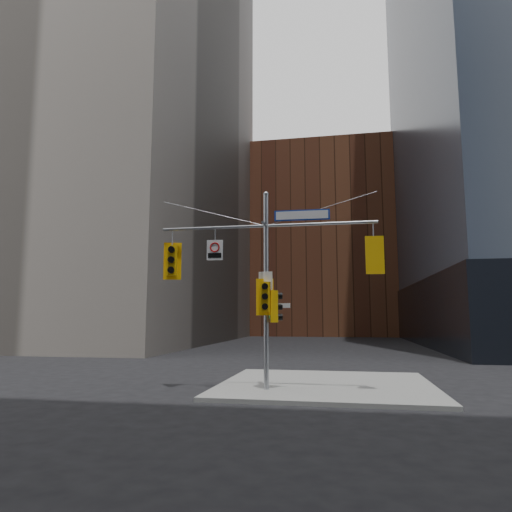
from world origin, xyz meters
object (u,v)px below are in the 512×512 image
(traffic_light_east_arm, at_px, (374,256))
(traffic_light_pole_side, at_px, (275,306))
(traffic_light_pole_front, at_px, (265,297))
(regulatory_sign_arm, at_px, (215,249))
(signal_assembly, at_px, (266,269))
(traffic_light_west_arm, at_px, (172,260))
(street_sign_blade, at_px, (302,215))

(traffic_light_east_arm, distance_m, traffic_light_pole_side, 3.91)
(traffic_light_east_arm, relative_size, traffic_light_pole_front, 1.01)
(traffic_light_pole_front, distance_m, regulatory_sign_arm, 2.64)
(traffic_light_east_arm, xyz_separation_m, regulatory_sign_arm, (-5.76, -0.02, 0.37))
(signal_assembly, distance_m, traffic_light_pole_side, 1.41)
(signal_assembly, height_order, traffic_light_east_arm, signal_assembly)
(traffic_light_west_arm, xyz_separation_m, traffic_light_pole_front, (3.62, -0.28, -1.41))
(traffic_light_west_arm, bearing_deg, regulatory_sign_arm, -15.48)
(traffic_light_east_arm, distance_m, street_sign_blade, 2.94)
(traffic_light_west_arm, height_order, traffic_light_east_arm, traffic_light_west_arm)
(traffic_light_west_arm, distance_m, traffic_light_pole_front, 3.90)
(traffic_light_west_arm, distance_m, street_sign_blade, 5.19)
(traffic_light_pole_front, xyz_separation_m, regulatory_sign_arm, (-1.93, 0.25, 1.79))
(signal_assembly, bearing_deg, street_sign_blade, 0.15)
(signal_assembly, bearing_deg, traffic_light_east_arm, 0.01)
(traffic_light_east_arm, xyz_separation_m, traffic_light_pole_side, (-3.50, 0.02, -1.75))
(street_sign_blade, height_order, regulatory_sign_arm, street_sign_blade)
(traffic_light_pole_side, relative_size, street_sign_blade, 0.56)
(regulatory_sign_arm, bearing_deg, street_sign_blade, -2.55)
(traffic_light_pole_front, relative_size, street_sign_blade, 0.65)
(signal_assembly, relative_size, street_sign_blade, 3.97)
(traffic_light_pole_front, bearing_deg, traffic_light_west_arm, 165.12)
(traffic_light_east_arm, bearing_deg, traffic_light_pole_side, -4.43)
(traffic_light_east_arm, bearing_deg, street_sign_blade, -4.19)
(street_sign_blade, bearing_deg, traffic_light_east_arm, -1.27)
(signal_assembly, xyz_separation_m, traffic_light_pole_front, (-0.00, -0.27, -1.03))
(traffic_light_pole_front, height_order, regulatory_sign_arm, regulatory_sign_arm)
(signal_assembly, bearing_deg, traffic_light_west_arm, 179.78)
(signal_assembly, bearing_deg, regulatory_sign_arm, -179.40)
(traffic_light_east_arm, relative_size, traffic_light_pole_side, 1.17)
(street_sign_blade, bearing_deg, traffic_light_pole_front, -169.70)
(traffic_light_west_arm, height_order, traffic_light_pole_side, traffic_light_west_arm)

